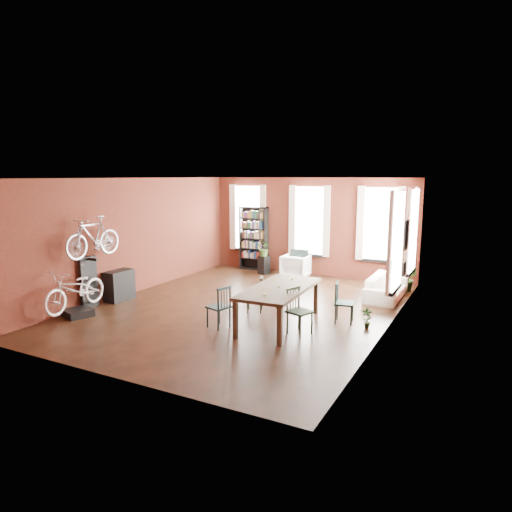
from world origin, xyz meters
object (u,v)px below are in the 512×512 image
Objects in this scene: dining_chair_d at (344,303)px; console_table at (119,285)px; dining_table at (279,306)px; dining_chair_c at (300,312)px; plant_stand at (264,265)px; bookshelf at (254,238)px; bike_trainer at (78,313)px; dining_chair_b at (255,294)px; cream_sofa at (387,283)px; white_armchair at (296,265)px; bicycle_floor at (74,271)px; dining_chair_a at (219,307)px.

console_table is (-5.84, -0.90, -0.06)m from dining_chair_d.
dining_chair_c reaches higher than dining_table.
bookshelf is at bearing 142.35° from plant_stand.
bookshelf reaches higher than bike_trainer.
cream_sofa is at bearing 114.86° from dining_chair_b.
white_armchair is 1.04× the size of console_table.
dining_table is 1.47m from dining_chair_d.
bicycle_floor reaches higher than white_armchair.
dining_chair_d reaches higher than white_armchair.
bike_trainer is 0.72× the size of console_table.
bookshelf is (-3.94, 5.43, 0.62)m from dining_chair_c.
white_armchair is (-0.54, 3.87, -0.01)m from dining_chair_b.
bicycle_floor is (-5.71, -2.42, 0.63)m from dining_chair_d.
bookshelf is at bearing -143.25° from dining_chair_a.
plant_stand reaches higher than bike_trainer.
white_armchair is at bearing 105.48° from dining_table.
dining_chair_b reaches higher than white_armchair.
dining_chair_a is at bearing 91.48° from white_armchair.
bookshelf is 3.64× the size of plant_stand.
bicycle_floor reaches higher than dining_chair_b.
console_table is at bearing 106.95° from dining_chair_c.
bike_trainer is at bearing -59.59° from dining_chair_a.
plant_stand is at bearing -147.68° from dining_chair_a.
bookshelf is 5.28m from cream_sofa.
dining_table is 4.61m from console_table.
bicycle_floor reaches higher than console_table.
dining_chair_a is 3.54m from bicycle_floor.
bookshelf is at bearing 80.52° from bike_trainer.
dining_chair_a is at bearing 146.78° from cream_sofa.
dining_chair_d reaches higher than cream_sofa.
bookshelf is 5.40m from console_table.
dining_chair_b is 5.11m from bookshelf.
cream_sofa is (0.39, 2.60, -0.05)m from dining_chair_d.
white_armchair reaches higher than cream_sofa.
bookshelf is (-2.38, 4.47, 0.67)m from dining_chair_b.
dining_chair_a is 0.44× the size of cream_sofa.
dining_table reaches higher than console_table.
bicycle_floor is (-1.15, -6.72, -0.01)m from bookshelf.
bookshelf reaches higher than console_table.
cream_sofa is 3.44× the size of plant_stand.
dining_chair_a is 3.57m from console_table.
dining_table is at bearing 14.60° from bicycle_floor.
dining_chair_c reaches higher than plant_stand.
dining_table is 3.14× the size of console_table.
plant_stand is (-1.19, 0.10, -0.11)m from white_armchair.
bicycle_floor is (-4.48, -1.61, 0.66)m from dining_table.
dining_chair_c is at bearing -30.43° from dining_table.
cream_sofa is (4.95, -1.70, -0.69)m from bookshelf.
plant_stand is (-1.73, 3.97, -0.13)m from dining_chair_b.
dining_chair_a is (-1.10, -0.75, 0.03)m from dining_table.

